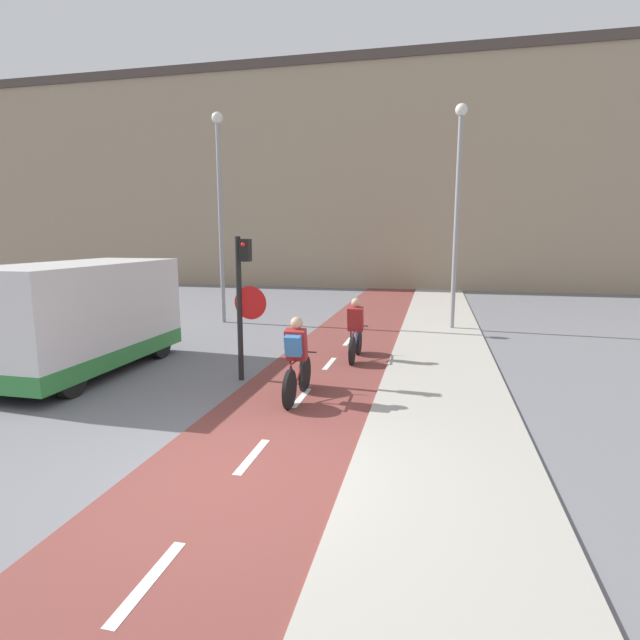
# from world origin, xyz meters

# --- Properties ---
(ground_plane) EXTENTS (120.00, 120.00, 0.00)m
(ground_plane) POSITION_xyz_m (0.00, 0.00, 0.00)
(ground_plane) COLOR slate
(bike_lane) EXTENTS (2.63, 60.00, 0.02)m
(bike_lane) POSITION_xyz_m (0.00, 0.00, 0.01)
(bike_lane) COLOR brown
(bike_lane) RESTS_ON ground_plane
(sidewalk_strip) EXTENTS (2.40, 60.00, 0.05)m
(sidewalk_strip) POSITION_xyz_m (2.51, 0.00, 0.03)
(sidewalk_strip) COLOR #A8A399
(sidewalk_strip) RESTS_ON ground_plane
(building_row_background) EXTENTS (60.00, 5.20, 12.39)m
(building_row_background) POSITION_xyz_m (0.00, 24.66, 6.21)
(building_row_background) COLOR gray
(building_row_background) RESTS_ON ground_plane
(traffic_light_pole) EXTENTS (0.67, 0.25, 2.91)m
(traffic_light_pole) POSITION_xyz_m (-1.43, 3.90, 1.81)
(traffic_light_pole) COLOR black
(traffic_light_pole) RESTS_ON ground_plane
(street_lamp_far) EXTENTS (0.36, 0.36, 6.82)m
(street_lamp_far) POSITION_xyz_m (-4.69, 10.24, 4.17)
(street_lamp_far) COLOR gray
(street_lamp_far) RESTS_ON ground_plane
(street_lamp_sidewalk) EXTENTS (0.36, 0.36, 6.76)m
(street_lamp_sidewalk) POSITION_xyz_m (2.86, 10.64, 4.13)
(street_lamp_sidewalk) COLOR gray
(street_lamp_sidewalk) RESTS_ON ground_plane
(cyclist_near) EXTENTS (0.46, 1.71, 1.52)m
(cyclist_near) POSITION_xyz_m (-0.06, 2.91, 0.72)
(cyclist_near) COLOR black
(cyclist_near) RESTS_ON ground_plane
(cyclist_far) EXTENTS (0.46, 1.66, 1.49)m
(cyclist_far) POSITION_xyz_m (0.51, 6.06, 0.67)
(cyclist_far) COLOR black
(cyclist_far) RESTS_ON ground_plane
(van) EXTENTS (2.04, 4.73, 2.36)m
(van) POSITION_xyz_m (-5.03, 3.68, 1.16)
(van) COLOR silver
(van) RESTS_ON ground_plane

